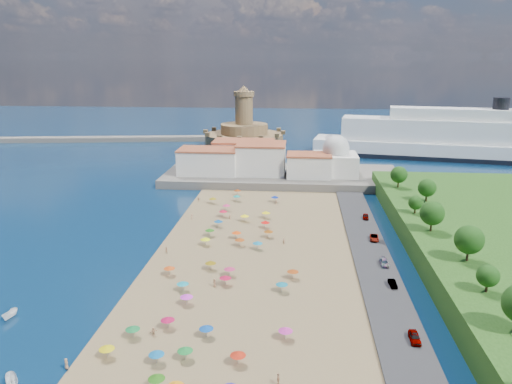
{
  "coord_description": "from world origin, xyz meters",
  "views": [
    {
      "loc": [
        16.23,
        -114.91,
        46.2
      ],
      "look_at": [
        4.0,
        25.0,
        8.0
      ],
      "focal_mm": 35.0,
      "sensor_mm": 36.0,
      "label": 1
    }
  ],
  "objects": [
    {
      "name": "moored_boats",
      "position": [
        -29.0,
        -48.25,
        0.78
      ],
      "size": [
        14.15,
        22.81,
        1.63
      ],
      "color": "white",
      "rests_on": "ground"
    },
    {
      "name": "beachgoers",
      "position": [
        -4.06,
        -3.54,
        1.12
      ],
      "size": [
        33.15,
        92.46,
        1.88
      ],
      "color": "tan",
      "rests_on": "beach"
    },
    {
      "name": "cruise_ship",
      "position": [
        88.68,
        121.36,
        8.47
      ],
      "size": [
        132.5,
        42.14,
        28.63
      ],
      "color": "black",
      "rests_on": "ground"
    },
    {
      "name": "jetty",
      "position": [
        -12.0,
        108.0,
        1.2
      ],
      "size": [
        18.0,
        70.0,
        2.4
      ],
      "primitive_type": "cube",
      "color": "#59544C",
      "rests_on": "ground"
    },
    {
      "name": "waterfront_buildings",
      "position": [
        -3.05,
        73.64,
        7.88
      ],
      "size": [
        57.0,
        29.0,
        11.0
      ],
      "color": "silver",
      "rests_on": "terrace"
    },
    {
      "name": "parked_cars",
      "position": [
        36.0,
        -6.11,
        1.36
      ],
      "size": [
        2.62,
        69.08,
        1.44
      ],
      "color": "gray",
      "rests_on": "promenade"
    },
    {
      "name": "hillside_trees",
      "position": [
        49.45,
        -9.41,
        10.19
      ],
      "size": [
        11.14,
        108.64,
        7.61
      ],
      "color": "#382314",
      "rests_on": "hillside"
    },
    {
      "name": "beach_parasols",
      "position": [
        -0.4,
        -15.59,
        2.15
      ],
      "size": [
        32.7,
        117.23,
        2.2
      ],
      "color": "gray",
      "rests_on": "beach"
    },
    {
      "name": "domed_building",
      "position": [
        30.0,
        71.0,
        8.97
      ],
      "size": [
        16.0,
        16.0,
        15.0
      ],
      "color": "silver",
      "rests_on": "terrace"
    },
    {
      "name": "fortress",
      "position": [
        -12.0,
        138.0,
        6.68
      ],
      "size": [
        40.0,
        40.0,
        32.4
      ],
      "color": "olive",
      "rests_on": "ground"
    },
    {
      "name": "terrace",
      "position": [
        10.0,
        73.0,
        1.5
      ],
      "size": [
        90.0,
        36.0,
        3.0
      ],
      "primitive_type": "cube",
      "color": "#59544C",
      "rests_on": "ground"
    },
    {
      "name": "breakwater",
      "position": [
        -110.0,
        153.0,
        1.3
      ],
      "size": [
        199.03,
        34.77,
        2.6
      ],
      "primitive_type": "cube",
      "rotation": [
        0.0,
        0.0,
        0.14
      ],
      "color": "#59544C",
      "rests_on": "ground"
    },
    {
      "name": "ground",
      "position": [
        0.0,
        0.0,
        0.0
      ],
      "size": [
        700.0,
        700.0,
        0.0
      ],
      "primitive_type": "plane",
      "color": "#071938",
      "rests_on": "ground"
    }
  ]
}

